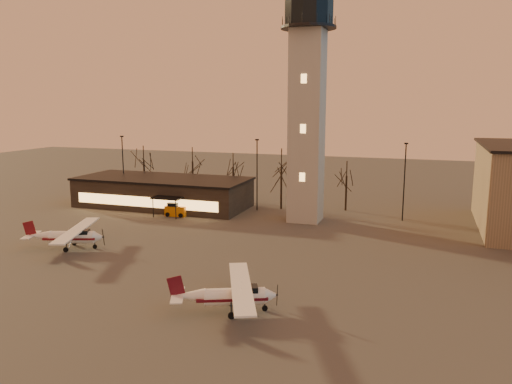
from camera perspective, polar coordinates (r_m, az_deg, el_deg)
ground at (r=38.25m, az=-5.15°, el=-13.15°), size 220.00×220.00×0.00m
control_tower at (r=63.69m, az=5.89°, el=11.19°), size 6.80×6.80×32.60m
terminal at (r=74.80m, az=-10.59°, el=0.00°), size 25.40×12.20×4.30m
light_poles at (r=65.27m, az=6.34°, el=1.54°), size 58.50×12.25×10.14m
tree_row at (r=77.10m, az=-2.66°, el=3.30°), size 37.20×9.20×8.80m
cessna_front at (r=37.24m, az=-2.25°, el=-12.11°), size 8.51×10.24×2.92m
cessna_rear at (r=55.84m, az=-20.11°, el=-5.08°), size 8.87×10.85×3.04m
service_cart at (r=68.53m, az=-9.10°, el=-2.12°), size 2.96×1.96×1.83m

